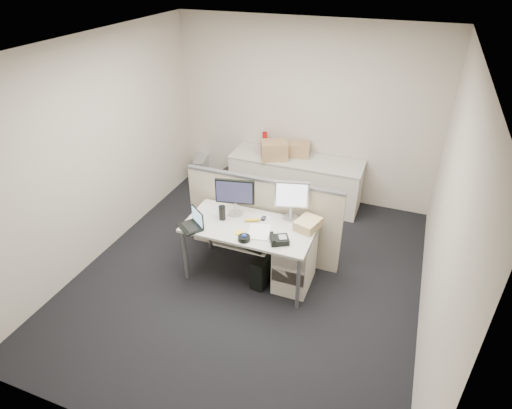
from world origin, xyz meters
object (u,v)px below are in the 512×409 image
at_px(desk, 249,231).
at_px(desk_phone, 279,240).
at_px(monitor_main, 235,197).
at_px(laptop, 189,220).

bearing_deg(desk, desk_phone, -23.02).
xyz_separation_m(desk, monitor_main, (-0.25, 0.18, 0.30)).
relative_size(monitor_main, laptop, 1.63).
distance_m(desk, laptop, 0.70).
relative_size(desk, laptop, 5.26).
relative_size(laptop, desk_phone, 1.43).
height_order(desk, desk_phone, desk_phone).
relative_size(monitor_main, desk_phone, 2.32).
bearing_deg(desk, laptop, -155.70).
height_order(monitor_main, desk_phone, monitor_main).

